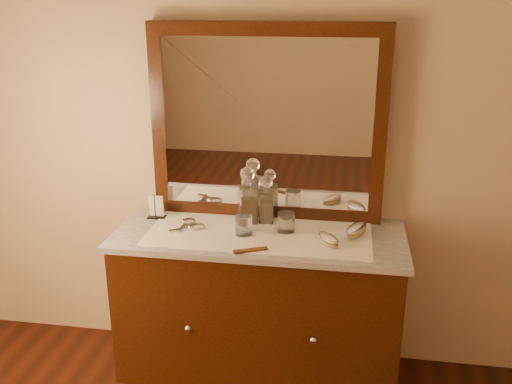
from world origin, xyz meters
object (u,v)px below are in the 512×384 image
decanter_left (248,201)px  decanter_right (267,204)px  comb (251,250)px  dresser_cabinet (259,310)px  brush_near (328,239)px  hand_mirror_inner (193,227)px  hand_mirror_outer (187,222)px  brush_far (357,230)px  napkin_rack (156,208)px  pin_dish (242,230)px  mirror_frame (267,124)px

decanter_left → decanter_right: decanter_left is taller
comb → dresser_cabinet: bearing=64.0°
brush_near → hand_mirror_inner: 0.68m
brush_near → hand_mirror_outer: (-0.73, 0.13, -0.01)m
hand_mirror_outer → hand_mirror_inner: 0.08m
dresser_cabinet → brush_far: brush_far is taller
comb → napkin_rack: bearing=124.6°
decanter_right → hand_mirror_inner: 0.39m
dresser_cabinet → brush_near: (0.34, -0.08, 0.47)m
napkin_rack → hand_mirror_inner: bearing=-28.1°
dresser_cabinet → hand_mirror_outer: 0.60m
napkin_rack → decanter_left: size_ratio=0.47×
hand_mirror_inner → brush_near: bearing=-6.0°
dresser_cabinet → napkin_rack: napkin_rack is taller
comb → decanter_left: bearing=77.6°
pin_dish → napkin_rack: (-0.48, 0.12, 0.05)m
napkin_rack → decanter_left: bearing=0.8°
dresser_cabinet → napkin_rack: (-0.57, 0.12, 0.50)m
comb → brush_far: 0.55m
pin_dish → hand_mirror_inner: (-0.25, -0.01, 0.00)m
brush_far → brush_near: bearing=-136.2°
mirror_frame → decanter_left: bearing=-123.2°
comb → decanter_right: (0.02, 0.37, 0.09)m
decanter_right → hand_mirror_outer: (-0.40, -0.09, -0.09)m
napkin_rack → decanter_right: 0.59m
hand_mirror_outer → napkin_rack: bearing=160.4°
brush_near → hand_mirror_inner: size_ratio=0.91×
decanter_right → pin_dish: bearing=-124.5°
pin_dish → hand_mirror_outer: (-0.30, 0.05, 0.00)m
decanter_right → brush_far: (0.46, -0.10, -0.07)m
decanter_left → brush_far: size_ratio=1.55×
mirror_frame → hand_mirror_outer: 0.65m
comb → hand_mirror_inner: hand_mirror_inner is taller
pin_dish → comb: pin_dish is taller
pin_dish → decanter_left: size_ratio=0.24×
mirror_frame → napkin_rack: 0.73m
hand_mirror_inner → brush_far: bearing=3.9°
comb → napkin_rack: size_ratio=1.14×
pin_dish → hand_mirror_outer: 0.30m
mirror_frame → napkin_rack: size_ratio=8.57×
decanter_right → hand_mirror_outer: decanter_right is taller
dresser_cabinet → hand_mirror_outer: (-0.38, 0.05, 0.45)m
hand_mirror_inner → napkin_rack: bearing=151.9°
pin_dish → hand_mirror_outer: size_ratio=0.38×
napkin_rack → decanter_right: decanter_right is taller
brush_near → hand_mirror_inner: bearing=174.0°
napkin_rack → decanter_left: 0.49m
dresser_cabinet → napkin_rack: bearing=168.3°
comb → hand_mirror_outer: (-0.38, 0.27, 0.00)m
mirror_frame → hand_mirror_inner: bearing=-143.1°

